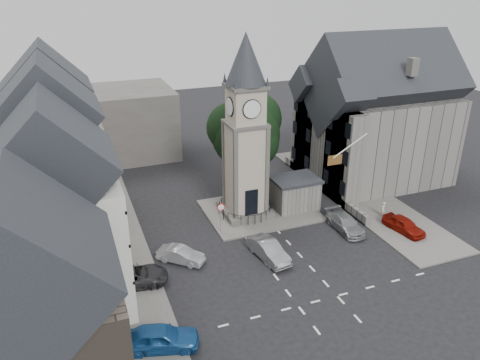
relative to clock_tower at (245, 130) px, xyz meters
name	(u,v)px	position (x,y,z in m)	size (l,w,h in m)	color
ground	(283,259)	(0.00, -7.99, -8.12)	(120.00, 120.00, 0.00)	black
pavement_west	(109,250)	(-12.50, -1.99, -8.05)	(6.00, 30.00, 0.14)	#595651
pavement_east	(355,193)	(12.00, 0.01, -8.05)	(6.00, 26.00, 0.14)	#595651
central_island	(260,210)	(1.50, 0.01, -8.04)	(10.00, 8.00, 0.16)	#595651
road_markings	(318,301)	(0.00, -13.49, -8.12)	(20.00, 8.00, 0.01)	silver
clock_tower	(245,130)	(0.00, 0.00, 0.00)	(4.86, 4.86, 16.25)	#4C4944
stone_shelter	(295,193)	(4.80, -0.49, -6.57)	(4.30, 3.30, 3.08)	#64605C
town_tree	(246,124)	(2.00, 5.01, -1.15)	(7.20, 7.20, 10.80)	black
warning_sign_post	(221,212)	(-3.20, -2.56, -6.09)	(0.70, 0.19, 2.85)	black
terrace_pink	(54,140)	(-15.50, 8.01, -1.54)	(8.10, 7.60, 12.80)	pink
terrace_cream	(56,172)	(-15.50, 0.01, -1.54)	(8.10, 7.60, 12.80)	beige
terrace_tudor	(60,224)	(-15.50, -7.99, -1.93)	(8.10, 7.60, 12.00)	silver
building_sw_stone	(33,338)	(-17.00, -16.99, -2.77)	(8.60, 7.60, 10.40)	#4A4237
backdrop_west	(88,126)	(-12.00, 20.01, -4.12)	(20.00, 10.00, 8.00)	#4C4944
east_building	(374,122)	(15.59, 3.01, -1.86)	(14.40, 11.40, 12.60)	#64605C
east_boundary_wall	(321,186)	(9.20, 2.01, -7.67)	(0.40, 16.00, 0.90)	#64605C
flagpole	(350,146)	(8.00, -3.99, -1.12)	(3.68, 0.10, 2.74)	white
car_west_blue	(160,338)	(-10.90, -13.99, -7.34)	(1.84, 4.58, 1.56)	#1A4F90
car_west_silver	(181,255)	(-7.50, -5.53, -7.51)	(1.29, 3.70, 1.22)	#B0B3B8
car_west_grey	(132,277)	(-11.43, -7.21, -7.42)	(2.32, 5.02, 1.40)	#2B2B2E
car_island_silver	(269,250)	(-1.00, -7.49, -7.40)	(1.53, 4.38, 1.44)	gray
car_island_east	(345,223)	(7.00, -5.83, -7.47)	(1.82, 4.47, 1.30)	gray
car_east_red	(404,225)	(11.50, -7.93, -7.45)	(1.58, 3.94, 1.34)	maroon
pedestrian	(383,210)	(11.50, -5.00, -7.38)	(0.54, 0.36, 1.49)	beige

